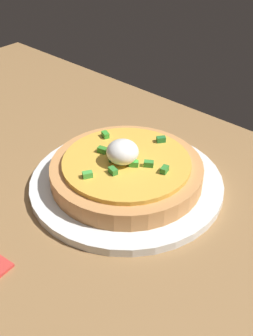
# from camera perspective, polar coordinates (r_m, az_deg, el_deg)

# --- Properties ---
(dining_table) EXTENTS (1.16, 0.71, 0.03)m
(dining_table) POSITION_cam_1_polar(r_m,az_deg,el_deg) (0.60, -8.34, -6.51)
(dining_table) COLOR olive
(dining_table) RESTS_ON ground
(plate) EXTENTS (0.27, 0.27, 0.01)m
(plate) POSITION_cam_1_polar(r_m,az_deg,el_deg) (0.62, -0.00, -1.96)
(plate) COLOR white
(plate) RESTS_ON dining_table
(pizza) EXTENTS (0.21, 0.21, 0.07)m
(pizza) POSITION_cam_1_polar(r_m,az_deg,el_deg) (0.60, -0.02, -0.23)
(pizza) COLOR tan
(pizza) RESTS_ON plate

